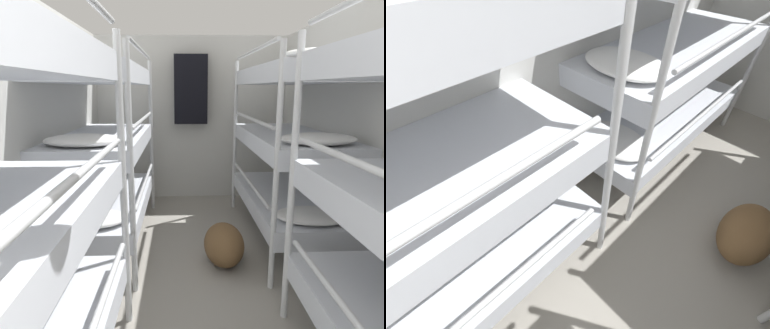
# 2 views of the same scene
# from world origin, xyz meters

# --- Properties ---
(wall_left) EXTENTS (0.06, 5.27, 2.21)m
(wall_left) POSITION_xyz_m (-1.31, 2.58, 1.11)
(wall_left) COLOR silver
(wall_left) RESTS_ON ground_plane
(bunk_stack_left_far) EXTENTS (0.78, 1.92, 1.89)m
(bunk_stack_left_far) POSITION_xyz_m (-0.90, 3.67, 1.03)
(bunk_stack_left_far) COLOR silver
(bunk_stack_left_far) RESTS_ON ground_plane
(duffel_bag) EXTENTS (0.35, 0.55, 0.35)m
(duffel_bag) POSITION_xyz_m (0.21, 3.20, 0.18)
(duffel_bag) COLOR brown
(duffel_bag) RESTS_ON ground_plane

